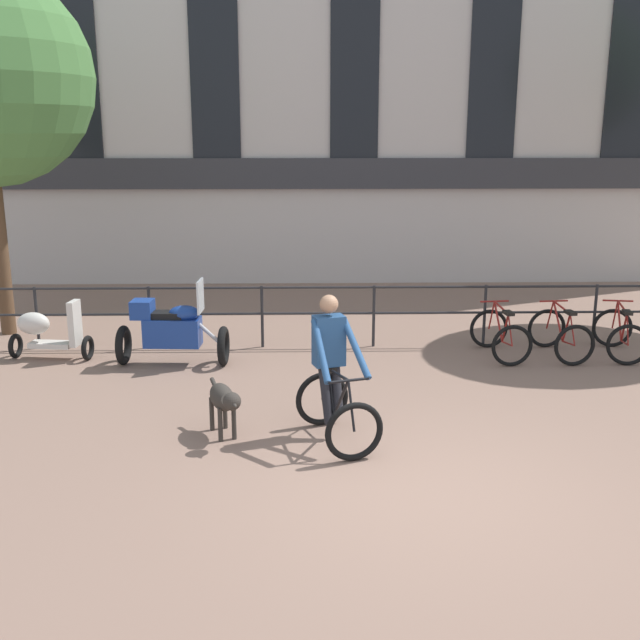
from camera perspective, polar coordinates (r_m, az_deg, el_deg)
ground_plane at (r=7.91m, az=7.60°, el=-12.48°), size 60.00×60.00×0.00m
canal_railing at (r=12.56m, az=4.13°, el=1.11°), size 15.05×0.05×1.05m
building_facade at (r=18.10m, az=2.61°, el=19.75°), size 18.00×0.72×10.67m
cyclist_with_bike at (r=8.74m, az=1.03°, el=-4.30°), size 1.00×1.32×1.70m
dog at (r=8.92m, az=-7.33°, el=-6.04°), size 0.50×0.97×0.66m
parked_motorcycle at (r=11.77m, az=-11.24°, el=-0.75°), size 1.71×0.71×1.35m
parked_bicycle_near_lamp at (r=12.37m, az=13.57°, el=-1.14°), size 0.77×1.17×0.86m
parked_bicycle_mid_left at (r=12.65m, az=17.84°, el=-1.09°), size 0.77×1.17×0.86m
parked_bicycle_mid_right at (r=13.00m, az=21.90°, el=-1.03°), size 0.83×1.20×0.86m
parked_scooter at (r=12.64m, az=-20.05°, el=-0.80°), size 1.32×0.55×0.96m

